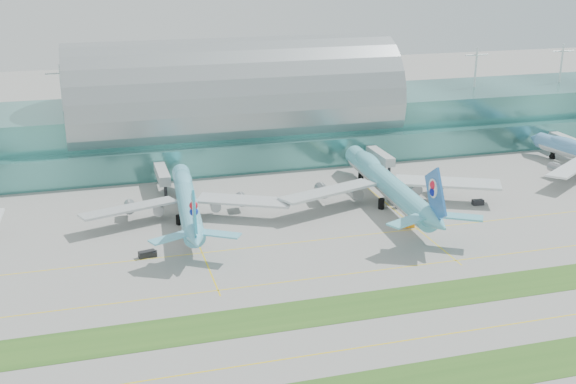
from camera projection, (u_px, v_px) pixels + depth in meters
name	position (u px, v px, depth m)	size (l,w,h in m)	color
ground	(358.00, 311.00, 155.09)	(700.00, 700.00, 0.00)	gray
terminal	(234.00, 117.00, 267.67)	(340.00, 69.10, 36.00)	#3D7A75
grass_strip_near	(414.00, 383.00, 129.60)	(420.00, 12.00, 0.08)	#2D591E
grass_strip_far	(354.00, 307.00, 156.90)	(420.00, 12.00, 0.08)	#2D591E
taxiline_b	(383.00, 344.00, 142.35)	(420.00, 0.35, 0.01)	yellow
taxiline_c	(330.00, 276.00, 171.47)	(420.00, 0.35, 0.01)	yellow
taxiline_d	(303.00, 242.00, 191.49)	(420.00, 0.35, 0.01)	yellow
airliner_b	(187.00, 200.00, 205.67)	(60.09, 68.40, 18.82)	#61BBD5
airliner_c	(387.00, 182.00, 218.16)	(69.74, 79.25, 21.81)	#5CBBCB
gse_c	(147.00, 254.00, 181.83)	(4.16, 1.74, 1.64)	black
gse_d	(151.00, 254.00, 182.25)	(3.02, 1.64, 1.33)	black
gse_e	(406.00, 225.00, 201.16)	(4.19, 2.07, 1.50)	orange
gse_f	(478.00, 202.00, 218.40)	(3.42, 1.85, 1.58)	black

